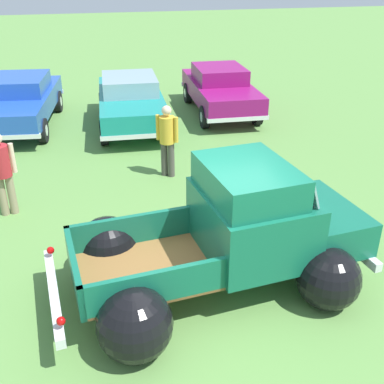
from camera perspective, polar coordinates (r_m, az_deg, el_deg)
ground_plane at (r=7.27m, az=2.11°, el=-11.36°), size 80.00×80.00×0.00m
vintage_pickup_truck at (r=6.97m, az=5.20°, el=-5.75°), size 4.79×3.13×1.96m
show_car_0 at (r=14.67m, az=-20.18°, el=10.47°), size 2.35×4.67×1.43m
show_car_1 at (r=13.95m, az=-7.49°, el=11.09°), size 2.08×4.57×1.43m
show_car_2 at (r=15.14m, az=3.44°, el=12.49°), size 1.98×4.39×1.43m
spectator_1 at (r=9.42m, az=-22.13°, el=2.57°), size 0.54×0.39×1.66m
spectator_2 at (r=10.41m, az=-3.04°, el=6.71°), size 0.48×0.47×1.64m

